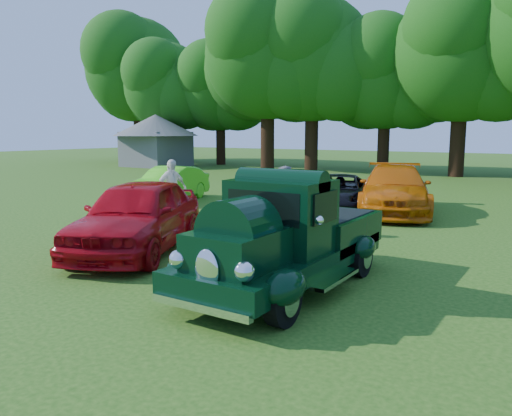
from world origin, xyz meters
The scene contains 11 objects.
ground centered at (0.00, 0.00, 0.00)m, with size 120.00×120.00×0.00m, color #1E4A11.
hero_pickup centered at (1.01, 0.33, 0.80)m, with size 2.19×4.71×1.84m.
red_convertible centered at (-2.98, 0.77, 0.80)m, with size 1.88×4.67×1.59m, color #B00711.
back_car_lime centered at (-7.91, 7.13, 0.65)m, with size 1.38×3.96×1.30m, color #43CB1B.
back_car_black centered at (-1.64, 8.52, 0.60)m, with size 1.98×4.29×1.19m, color black.
back_car_orange centered at (0.07, 9.07, 0.77)m, with size 2.14×5.28×1.53m, color #C75B07.
spectator_pink centered at (-2.11, 3.94, 0.74)m, with size 0.54×0.36×1.49m, color #E2615D.
spectator_grey centered at (-1.18, 4.14, 0.88)m, with size 0.85×0.66×1.75m, color gray.
spectator_white centered at (-5.26, 4.34, 0.90)m, with size 1.05×0.44×1.79m, color white.
gazebo centered at (-22.00, 21.00, 2.40)m, with size 6.40×6.40×3.90m.
tree_line centered at (1.01, 24.06, 7.36)m, with size 65.78×11.23×12.38m.
Camera 1 is at (5.02, -6.84, 2.61)m, focal length 35.00 mm.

